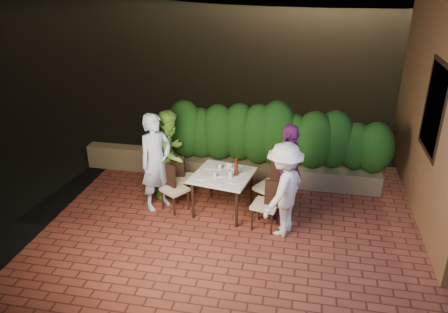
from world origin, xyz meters
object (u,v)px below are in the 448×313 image
(chair_right_front, at_px, (266,204))
(parapet_lamp, at_px, (160,147))
(bowl, at_px, (228,166))
(beer_bottle, at_px, (236,167))
(dining_table, at_px, (223,193))
(chair_left_front, at_px, (175,188))
(chair_left_back, at_px, (184,177))
(diner_purple, at_px, (289,171))
(diner_blue, at_px, (156,162))
(chair_right_back, at_px, (271,186))
(diner_white, at_px, (284,190))
(diner_green, at_px, (171,154))

(chair_right_front, bearing_deg, parapet_lamp, -23.15)
(bowl, bearing_deg, parapet_lamp, 147.57)
(beer_bottle, distance_m, parapet_lamp, 2.36)
(dining_table, distance_m, chair_left_front, 0.88)
(chair_left_back, xyz_separation_m, diner_purple, (1.98, -0.30, 0.45))
(chair_left_front, height_order, chair_right_front, chair_right_front)
(chair_left_back, height_order, diner_blue, diner_blue)
(beer_bottle, xyz_separation_m, diner_blue, (-1.44, -0.07, -0.02))
(chair_left_front, height_order, diner_purple, diner_purple)
(chair_right_back, relative_size, diner_blue, 0.59)
(beer_bottle, xyz_separation_m, chair_right_back, (0.62, 0.12, -0.39))
(chair_left_front, distance_m, chair_left_back, 0.50)
(chair_left_front, relative_size, chair_right_front, 0.95)
(beer_bottle, xyz_separation_m, diner_white, (0.87, -0.48, -0.11))
(chair_left_back, bearing_deg, beer_bottle, -23.66)
(dining_table, relative_size, diner_white, 0.61)
(diner_white, bearing_deg, parapet_lamp, -100.06)
(diner_green, height_order, diner_purple, diner_purple)
(diner_white, bearing_deg, chair_left_back, -89.94)
(dining_table, relative_size, parapet_lamp, 7.06)
(dining_table, height_order, diner_white, diner_white)
(bowl, bearing_deg, diner_blue, -163.48)
(chair_right_back, bearing_deg, dining_table, 37.44)
(parapet_lamp, bearing_deg, dining_table, -39.89)
(chair_right_front, bearing_deg, chair_left_front, 3.46)
(bowl, relative_size, chair_left_front, 0.18)
(bowl, distance_m, parapet_lamp, 2.01)
(chair_right_front, xyz_separation_m, parapet_lamp, (-2.46, 1.76, 0.11))
(chair_left_front, bearing_deg, chair_right_front, 24.32)
(beer_bottle, distance_m, chair_left_back, 1.24)
(dining_table, relative_size, diner_blue, 0.55)
(chair_right_front, distance_m, chair_right_back, 0.51)
(dining_table, distance_m, diner_green, 1.29)
(diner_white, relative_size, diner_purple, 0.92)
(diner_purple, height_order, parapet_lamp, diner_purple)
(bowl, bearing_deg, chair_right_back, -12.45)
(bowl, height_order, diner_white, diner_white)
(bowl, xyz_separation_m, chair_right_back, (0.82, -0.18, -0.24))
(dining_table, bearing_deg, chair_right_back, 8.48)
(diner_blue, distance_m, diner_purple, 2.36)
(diner_green, xyz_separation_m, diner_purple, (2.26, -0.38, 0.02))
(beer_bottle, relative_size, diner_blue, 0.19)
(chair_right_front, bearing_deg, diner_blue, 3.45)
(dining_table, height_order, diner_blue, diner_blue)
(beer_bottle, xyz_separation_m, chair_right_front, (0.57, -0.38, -0.46))
(chair_right_front, bearing_deg, diner_white, 173.72)
(diner_green, bearing_deg, chair_right_front, -104.83)
(chair_right_front, bearing_deg, diner_green, -11.27)
(diner_purple, bearing_deg, diner_white, 5.55)
(beer_bottle, height_order, diner_purple, diner_purple)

